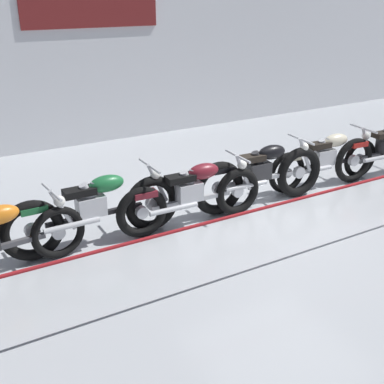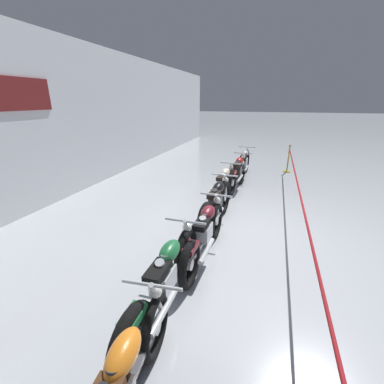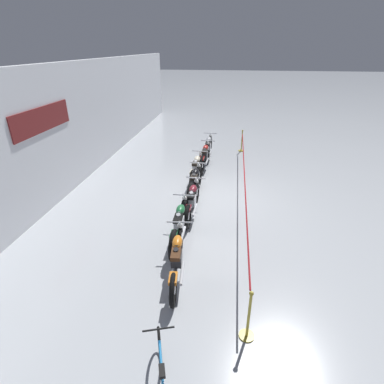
{
  "view_description": "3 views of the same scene",
  "coord_description": "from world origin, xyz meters",
  "px_view_note": "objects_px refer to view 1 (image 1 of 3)",
  "views": [
    {
      "loc": [
        -4.33,
        -4.8,
        3.11
      ],
      "look_at": [
        -1.28,
        0.53,
        0.5
      ],
      "focal_mm": 45.0,
      "sensor_mm": 36.0,
      "label": 1
    },
    {
      "loc": [
        -5.02,
        -0.44,
        2.6
      ],
      "look_at": [
        0.37,
        1.27,
        0.57
      ],
      "focal_mm": 24.0,
      "sensor_mm": 36.0,
      "label": 2
    },
    {
      "loc": [
        -9.15,
        -0.57,
        4.65
      ],
      "look_at": [
        -0.62,
        0.61,
        0.44
      ],
      "focal_mm": 28.0,
      "sensor_mm": 36.0,
      "label": 3
    }
  ],
  "objects_px": {
    "motorcycle_maroon_2": "(193,195)",
    "stanchion_far_left": "(244,225)",
    "motorcycle_black_3": "(261,175)",
    "motorcycle_green_1": "(96,210)",
    "motorcycle_cream_4": "(326,159)"
  },
  "relations": [
    {
      "from": "motorcycle_maroon_2",
      "to": "stanchion_far_left",
      "type": "bearing_deg",
      "value": -98.75
    },
    {
      "from": "motorcycle_maroon_2",
      "to": "motorcycle_black_3",
      "type": "height_order",
      "value": "motorcycle_black_3"
    },
    {
      "from": "motorcycle_black_3",
      "to": "stanchion_far_left",
      "type": "distance_m",
      "value": 2.22
    },
    {
      "from": "motorcycle_green_1",
      "to": "motorcycle_black_3",
      "type": "height_order",
      "value": "motorcycle_black_3"
    },
    {
      "from": "stanchion_far_left",
      "to": "motorcycle_cream_4",
      "type": "bearing_deg",
      "value": 30.77
    },
    {
      "from": "motorcycle_cream_4",
      "to": "stanchion_far_left",
      "type": "relative_size",
      "value": 0.22
    },
    {
      "from": "motorcycle_green_1",
      "to": "stanchion_far_left",
      "type": "relative_size",
      "value": 0.23
    },
    {
      "from": "motorcycle_maroon_2",
      "to": "stanchion_far_left",
      "type": "height_order",
      "value": "stanchion_far_left"
    },
    {
      "from": "motorcycle_green_1",
      "to": "stanchion_far_left",
      "type": "height_order",
      "value": "stanchion_far_left"
    },
    {
      "from": "motorcycle_black_3",
      "to": "motorcycle_cream_4",
      "type": "bearing_deg",
      "value": 5.0
    },
    {
      "from": "motorcycle_green_1",
      "to": "motorcycle_cream_4",
      "type": "relative_size",
      "value": 1.06
    },
    {
      "from": "motorcycle_cream_4",
      "to": "motorcycle_black_3",
      "type": "bearing_deg",
      "value": -175.0
    },
    {
      "from": "motorcycle_black_3",
      "to": "stanchion_far_left",
      "type": "xyz_separation_m",
      "value": [
        -1.49,
        -1.63,
        0.25
      ]
    },
    {
      "from": "motorcycle_green_1",
      "to": "motorcycle_cream_4",
      "type": "distance_m",
      "value": 4.07
    },
    {
      "from": "motorcycle_black_3",
      "to": "motorcycle_cream_4",
      "type": "xyz_separation_m",
      "value": [
        1.47,
        0.13,
        -0.02
      ]
    }
  ]
}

